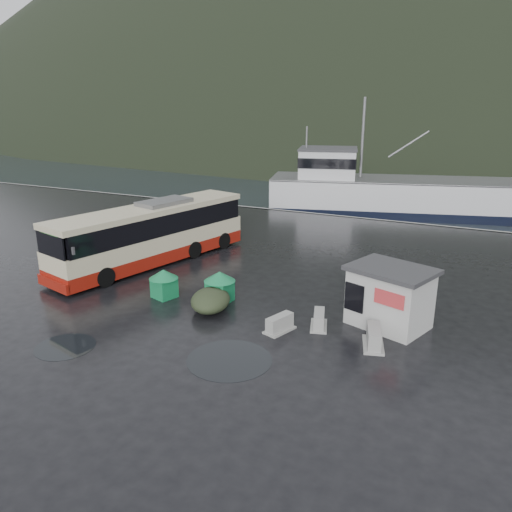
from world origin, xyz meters
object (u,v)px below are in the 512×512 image
at_px(coach_bus, 154,262).
at_px(jersey_barrier_c, 373,346).
at_px(waste_bin_right, 220,301).
at_px(ticket_kiosk, 387,325).
at_px(fishing_trawler, 392,200).
at_px(dome_tent, 211,310).
at_px(jersey_barrier_a, 319,327).
at_px(white_van, 102,262).
at_px(jersey_barrier_b, 280,331).
at_px(waste_bin_left, 165,297).

relative_size(coach_bus, jersey_barrier_c, 8.16).
xyz_separation_m(waste_bin_right, ticket_kiosk, (8.08, 0.78, 0.00)).
xyz_separation_m(waste_bin_right, fishing_trawler, (2.73, 30.34, 0.00)).
relative_size(dome_tent, jersey_barrier_a, 1.80).
height_order(dome_tent, fishing_trawler, fishing_trawler).
bearing_deg(white_van, fishing_trawler, 84.31).
relative_size(waste_bin_right, ticket_kiosk, 0.45).
xyz_separation_m(jersey_barrier_b, fishing_trawler, (-1.24, 32.16, 0.00)).
bearing_deg(jersey_barrier_b, coach_bus, 152.74).
bearing_deg(coach_bus, waste_bin_right, -14.84).
xyz_separation_m(jersey_barrier_a, fishing_trawler, (-2.65, 31.05, 0.00)).
height_order(waste_bin_left, ticket_kiosk, ticket_kiosk).
bearing_deg(coach_bus, ticket_kiosk, 2.78).
bearing_deg(fishing_trawler, waste_bin_left, -115.02).
relative_size(waste_bin_right, dome_tent, 0.61).
relative_size(waste_bin_right, jersey_barrier_c, 0.96).
bearing_deg(waste_bin_left, dome_tent, -7.91).
distance_m(coach_bus, jersey_barrier_a, 12.88).
bearing_deg(fishing_trawler, ticket_kiosk, -94.63).
height_order(waste_bin_left, jersey_barrier_a, waste_bin_left).
bearing_deg(white_van, jersey_barrier_a, 6.68).
distance_m(white_van, ticket_kiosk, 17.75).
xyz_separation_m(ticket_kiosk, jersey_barrier_c, (-0.13, -2.26, 0.00)).
bearing_deg(ticket_kiosk, coach_bus, -171.58).
xyz_separation_m(white_van, jersey_barrier_b, (13.57, -4.13, 0.00)).
relative_size(coach_bus, waste_bin_left, 9.01).
height_order(waste_bin_left, dome_tent, waste_bin_left).
xyz_separation_m(dome_tent, jersey_barrier_b, (3.84, -0.68, 0.00)).
distance_m(coach_bus, dome_tent, 8.39).
relative_size(coach_bus, fishing_trawler, 0.47).
bearing_deg(coach_bus, jersey_barrier_c, -5.49).
height_order(ticket_kiosk, fishing_trawler, fishing_trawler).
relative_size(ticket_kiosk, jersey_barrier_c, 2.12).
xyz_separation_m(jersey_barrier_b, jersey_barrier_c, (3.98, 0.34, 0.00)).
bearing_deg(waste_bin_left, white_van, 155.91).
distance_m(waste_bin_right, jersey_barrier_a, 5.42).
relative_size(jersey_barrier_b, fishing_trawler, 0.05).
bearing_deg(jersey_barrier_c, coach_bus, 160.61).
relative_size(ticket_kiosk, jersey_barrier_b, 2.39).
height_order(ticket_kiosk, jersey_barrier_c, ticket_kiosk).
bearing_deg(jersey_barrier_a, waste_bin_right, 172.53).
height_order(waste_bin_left, waste_bin_right, waste_bin_right).
bearing_deg(coach_bus, jersey_barrier_b, -13.35).
distance_m(waste_bin_left, fishing_trawler, 31.56).
xyz_separation_m(coach_bus, jersey_barrier_b, (10.70, -5.51, 0.00)).
xyz_separation_m(dome_tent, jersey_barrier_c, (7.83, -0.34, 0.00)).
bearing_deg(jersey_barrier_b, waste_bin_right, 155.36).
distance_m(waste_bin_left, jersey_barrier_b, 6.87).
height_order(white_van, fishing_trawler, fishing_trawler).
relative_size(jersey_barrier_a, jersey_barrier_c, 0.87).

